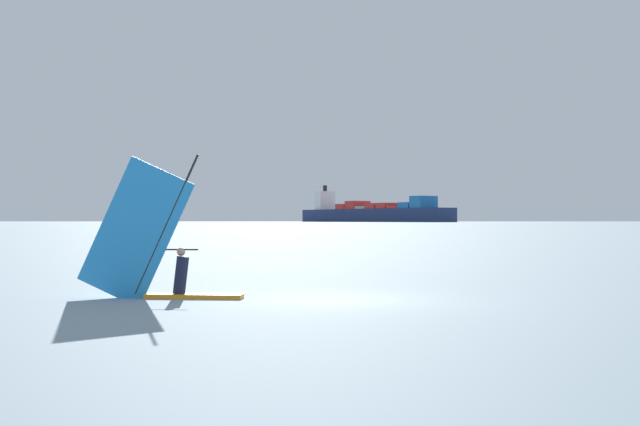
# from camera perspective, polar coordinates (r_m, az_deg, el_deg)

# --- Properties ---
(ground_plane) EXTENTS (4000.00, 4000.00, 0.00)m
(ground_plane) POSITION_cam_1_polar(r_m,az_deg,el_deg) (21.45, 0.86, -5.96)
(ground_plane) COLOR gray
(windsurfer) EXTENTS (4.37, 1.24, 4.04)m
(windsurfer) POSITION_cam_1_polar(r_m,az_deg,el_deg) (22.06, -10.94, -2.95)
(windsurfer) COLOR orange
(windsurfer) RESTS_ON ground_plane
(cargo_ship) EXTENTS (112.80, 190.61, 36.79)m
(cargo_ship) POSITION_cam_1_polar(r_m,az_deg,el_deg) (775.67, 3.60, 0.02)
(cargo_ship) COLOR navy
(cargo_ship) RESTS_ON ground_plane
(distant_headland) EXTENTS (968.25, 389.01, 31.72)m
(distant_headland) POSITION_cam_1_polar(r_m,az_deg,el_deg) (1431.87, 20.85, 0.12)
(distant_headland) COLOR #756B56
(distant_headland) RESTS_ON ground_plane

